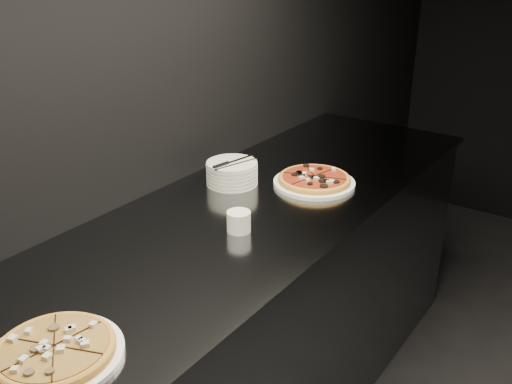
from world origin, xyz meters
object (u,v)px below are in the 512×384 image
Objects in this scene: pizza_tomato at (314,180)px; ramekin at (239,221)px; pizza_mushroom at (55,351)px; plate_stack at (232,173)px; cutlery at (231,163)px; counter at (248,320)px.

ramekin reaches higher than pizza_tomato.
pizza_mushroom and pizza_tomato have the same top height.
pizza_tomato is 1.79× the size of plate_stack.
ramekin is at bearing -49.35° from plate_stack.
ramekin is (0.25, -0.28, -0.05)m from cutlery.
cutlery is (0.01, -0.01, 0.05)m from plate_stack.
plate_stack is at bearing 127.42° from cutlery.
ramekin is at bearing -38.98° from cutlery.
cutlery reaches higher than plate_stack.
pizza_mushroom is 1.04m from cutlery.
pizza_tomato reaches higher than counter.
ramekin reaches higher than counter.
counter is 12.37× the size of cutlery.
cutlery reaches higher than pizza_mushroom.
ramekin reaches higher than pizza_mushroom.
counter is at bearing -40.17° from plate_stack.
plate_stack is 0.39m from ramekin.
pizza_mushroom is at bearing -82.76° from counter.
plate_stack reaches higher than pizza_tomato.
cutlery is at bearing 131.22° from ramekin.
pizza_tomato is at bearing 89.28° from ramekin.
pizza_mushroom is 1.80× the size of plate_stack.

